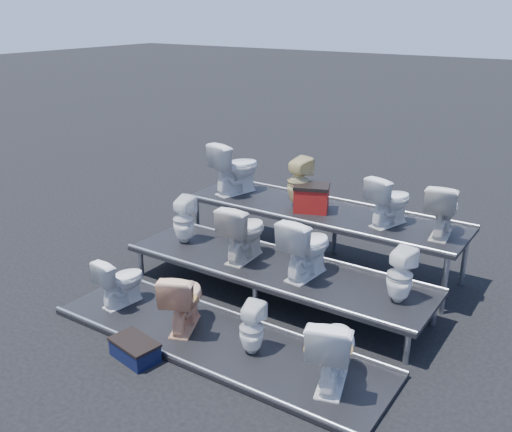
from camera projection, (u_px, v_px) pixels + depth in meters
The scene contains 18 objects.
ground at pixel (275, 298), 7.65m from camera, with size 80.00×80.00×0.00m, color black.
tier_front at pixel (216, 340), 6.62m from camera, with size 4.20×1.20×0.06m, color black.
tier_mid at pixel (275, 282), 7.57m from camera, with size 4.20×1.20×0.46m, color black.
tier_back at pixel (321, 237), 8.52m from camera, with size 4.20×1.20×0.86m, color black.
toilet_0 at pixel (121, 280), 7.28m from camera, with size 0.36×0.64×0.65m, color white.
toilet_1 at pixel (183, 299), 6.73m from camera, with size 0.42×0.74×0.75m, color #EBAF83.
toilet_2 at pixel (252, 328), 6.25m from camera, with size 0.27×0.28×0.60m, color white.
toilet_3 at pixel (333, 348), 5.71m from camera, with size 0.45×0.79×0.81m, color white.
toilet_4 at pixel (184, 220), 8.17m from camera, with size 0.31×0.31×0.68m, color white.
toilet_5 at pixel (244, 231), 7.61m from camera, with size 0.44×0.77×0.79m, color beige.
toilet_6 at pixel (306, 247), 7.12m from camera, with size 0.44×0.78×0.79m, color white.
toilet_7 at pixel (400, 275), 6.51m from camera, with size 0.30×0.30×0.66m, color white.
toilet_8 at pixel (236, 168), 9.03m from camera, with size 0.46×0.81×0.83m, color white.
toilet_9 at pixel (299, 182), 8.45m from camera, with size 0.33×0.34×0.74m, color #D0BF7D.
toilet_10 at pixel (390, 200), 7.72m from camera, with size 0.39×0.68×0.70m, color white.
toilet_11 at pixel (443, 209), 7.35m from camera, with size 0.40×0.70×0.71m, color beige.
red_crate at pixel (311, 199), 8.30m from camera, with size 0.48×0.38×0.35m, color #A01115.
step_stool at pixel (135, 351), 6.31m from camera, with size 0.54×0.32×0.19m, color black.
Camera 1 is at (3.53, -5.80, 3.69)m, focal length 40.00 mm.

